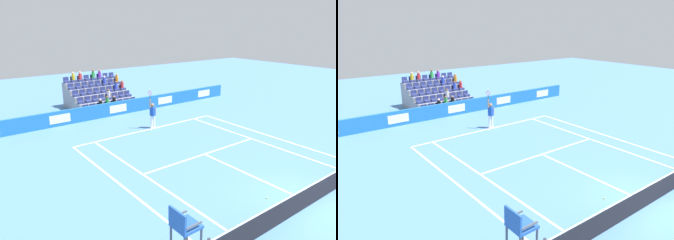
# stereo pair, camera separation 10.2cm
# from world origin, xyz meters

# --- Properties ---
(ground_plane) EXTENTS (80.00, 80.00, 0.00)m
(ground_plane) POSITION_xyz_m (0.00, 0.00, 0.00)
(ground_plane) COLOR #4C7AB2
(line_baseline) EXTENTS (10.97, 0.10, 0.01)m
(line_baseline) POSITION_xyz_m (0.00, -11.89, 0.00)
(line_baseline) COLOR white
(line_baseline) RESTS_ON ground
(line_service) EXTENTS (8.23, 0.10, 0.01)m
(line_service) POSITION_xyz_m (0.00, -6.40, 0.00)
(line_service) COLOR white
(line_service) RESTS_ON ground
(line_centre_service) EXTENTS (0.10, 6.40, 0.01)m
(line_centre_service) POSITION_xyz_m (0.00, -3.20, 0.00)
(line_centre_service) COLOR white
(line_centre_service) RESTS_ON ground
(line_singles_sideline_left) EXTENTS (0.10, 11.89, 0.01)m
(line_singles_sideline_left) POSITION_xyz_m (4.12, -5.95, 0.00)
(line_singles_sideline_left) COLOR white
(line_singles_sideline_left) RESTS_ON ground
(line_singles_sideline_right) EXTENTS (0.10, 11.89, 0.01)m
(line_singles_sideline_right) POSITION_xyz_m (-4.12, -5.95, 0.00)
(line_singles_sideline_right) COLOR white
(line_singles_sideline_right) RESTS_ON ground
(line_doubles_sideline_left) EXTENTS (0.10, 11.89, 0.01)m
(line_doubles_sideline_left) POSITION_xyz_m (5.49, -5.95, 0.00)
(line_doubles_sideline_left) COLOR white
(line_doubles_sideline_left) RESTS_ON ground
(line_doubles_sideline_right) EXTENTS (0.10, 11.89, 0.01)m
(line_doubles_sideline_right) POSITION_xyz_m (-5.49, -5.95, 0.00)
(line_doubles_sideline_right) COLOR white
(line_doubles_sideline_right) RESTS_ON ground
(line_centre_mark) EXTENTS (0.10, 0.20, 0.01)m
(line_centre_mark) POSITION_xyz_m (0.00, -11.79, 0.00)
(line_centre_mark) COLOR white
(line_centre_mark) RESTS_ON ground
(sponsor_barrier) EXTENTS (23.32, 0.22, 1.09)m
(sponsor_barrier) POSITION_xyz_m (0.00, -16.42, 0.55)
(sponsor_barrier) COLOR #1E66AD
(sponsor_barrier) RESTS_ON ground
(tennis_net) EXTENTS (11.97, 0.10, 1.07)m
(tennis_net) POSITION_xyz_m (0.00, 0.00, 0.49)
(tennis_net) COLOR #33383D
(tennis_net) RESTS_ON ground
(tennis_player) EXTENTS (0.53, 0.39, 2.85)m
(tennis_player) POSITION_xyz_m (-0.35, -12.01, 0.99)
(tennis_player) COLOR white
(tennis_player) RESTS_ON ground
(umpire_chair) EXTENTS (0.70, 0.70, 2.34)m
(umpire_chair) POSITION_xyz_m (6.76, -0.16, 1.52)
(umpire_chair) COLOR #474C54
(umpire_chair) RESTS_ON ground
(stadium_stand) EXTENTS (4.96, 4.75, 3.02)m
(stadium_stand) POSITION_xyz_m (-0.01, -19.99, 0.83)
(stadium_stand) COLOR gray
(stadium_stand) RESTS_ON ground
(loose_tennis_ball) EXTENTS (0.07, 0.07, 0.07)m
(loose_tennis_ball) POSITION_xyz_m (1.17, -1.36, 0.03)
(loose_tennis_ball) COLOR #D1E533
(loose_tennis_ball) RESTS_ON ground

